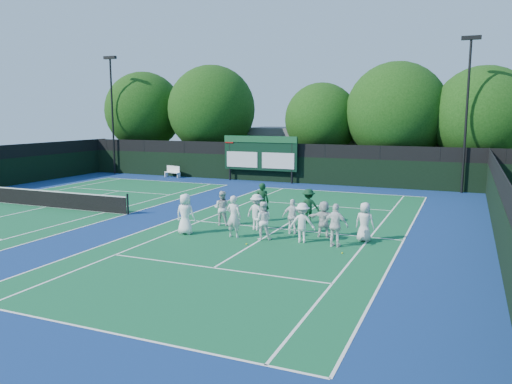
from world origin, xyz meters
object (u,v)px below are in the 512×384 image
at_px(scoreboard, 260,154).
at_px(tennis_net, 46,198).
at_px(bench, 173,171).
at_px(coach_left, 262,202).

distance_m(scoreboard, tennis_net, 16.26).
bearing_deg(tennis_net, bench, 93.08).
height_order(bench, coach_left, coach_left).
height_order(tennis_net, bench, tennis_net).
distance_m(scoreboard, coach_left, 14.52).
xyz_separation_m(scoreboard, tennis_net, (-6.99, -14.59, -1.70)).
distance_m(tennis_net, coach_left, 12.70).
bearing_deg(tennis_net, coach_left, 5.70).
relative_size(scoreboard, coach_left, 3.17).
bearing_deg(bench, tennis_net, -86.92).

